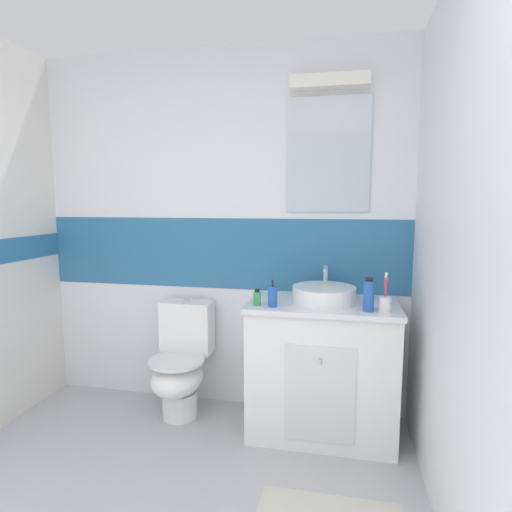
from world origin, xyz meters
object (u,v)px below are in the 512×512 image
toilet (181,364)px  soap_dispenser (273,296)px  shampoo_bottle_tall (369,295)px  sink_basin (324,294)px  perfume_flask_small (257,297)px  toothbrush_cup (385,303)px

toilet → soap_dispenser: bearing=-16.9°
soap_dispenser → shampoo_bottle_tall: 0.55m
sink_basin → perfume_flask_small: (-0.39, -0.16, -0.01)m
toilet → toothbrush_cup: bearing=-8.6°
toothbrush_cup → toilet: bearing=171.4°
toilet → toothbrush_cup: (1.30, -0.20, 0.54)m
soap_dispenser → perfume_flask_small: size_ratio=1.58×
toothbrush_cup → perfume_flask_small: bearing=179.8°
toilet → soap_dispenser: 0.89m
toilet → perfume_flask_small: perfume_flask_small is taller
perfume_flask_small → soap_dispenser: bearing=-4.7°
soap_dispenser → perfume_flask_small: (-0.10, 0.01, -0.01)m
soap_dispenser → toothbrush_cup: bearing=0.4°
perfume_flask_small → shampoo_bottle_tall: (0.64, -0.00, 0.04)m
toothbrush_cup → shampoo_bottle_tall: size_ratio=1.15×
sink_basin → shampoo_bottle_tall: (0.26, -0.16, 0.04)m
toilet → perfume_flask_small: 0.81m
sink_basin → shampoo_bottle_tall: 0.31m
toothbrush_cup → shampoo_bottle_tall: toothbrush_cup is taller
sink_basin → toilet: bearing=177.9°
soap_dispenser → perfume_flask_small: soap_dispenser is taller
toilet → soap_dispenser: size_ratio=4.86×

